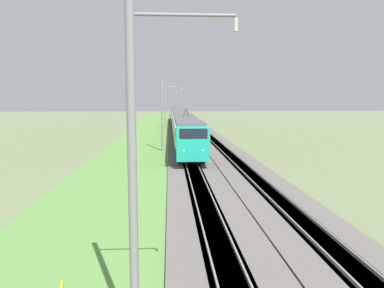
% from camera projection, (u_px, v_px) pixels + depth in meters
% --- Properties ---
extents(ballast_main, '(240.00, 4.40, 0.30)m').
position_uv_depth(ballast_main, '(184.00, 143.00, 53.59)').
color(ballast_main, '#605B56').
rests_on(ballast_main, ground).
extents(ballast_adjacent, '(240.00, 4.40, 0.30)m').
position_uv_depth(ballast_adjacent, '(215.00, 142.00, 53.86)').
color(ballast_adjacent, '#605B56').
rests_on(ballast_adjacent, ground).
extents(track_main, '(240.00, 1.57, 0.45)m').
position_uv_depth(track_main, '(184.00, 143.00, 53.59)').
color(track_main, '#4C4238').
rests_on(track_main, ground).
extents(track_adjacent, '(240.00, 1.57, 0.45)m').
position_uv_depth(track_adjacent, '(215.00, 142.00, 53.86)').
color(track_adjacent, '#4C4238').
rests_on(track_adjacent, ground).
extents(grass_verge, '(240.00, 9.74, 0.12)m').
position_uv_depth(grass_verge, '(147.00, 144.00, 53.28)').
color(grass_verge, '#5B8E42').
rests_on(grass_verge, ground).
extents(passenger_train, '(85.88, 3.02, 5.23)m').
position_uv_depth(passenger_train, '(180.00, 119.00, 74.49)').
color(passenger_train, '#19A88E').
rests_on(passenger_train, ground).
extents(catenary_mast_near, '(0.22, 2.56, 9.08)m').
position_uv_depth(catenary_mast_near, '(135.00, 168.00, 8.75)').
color(catenary_mast_near, slate).
rests_on(catenary_mast_near, ground).
extents(catenary_mast_mid, '(0.22, 2.56, 8.69)m').
position_uv_depth(catenary_mast_mid, '(162.00, 115.00, 44.71)').
color(catenary_mast_mid, slate).
rests_on(catenary_mast_mid, ground).
extents(catenary_mast_far, '(0.22, 2.56, 9.00)m').
position_uv_depth(catenary_mast_far, '(165.00, 107.00, 80.61)').
color(catenary_mast_far, slate).
rests_on(catenary_mast_far, ground).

